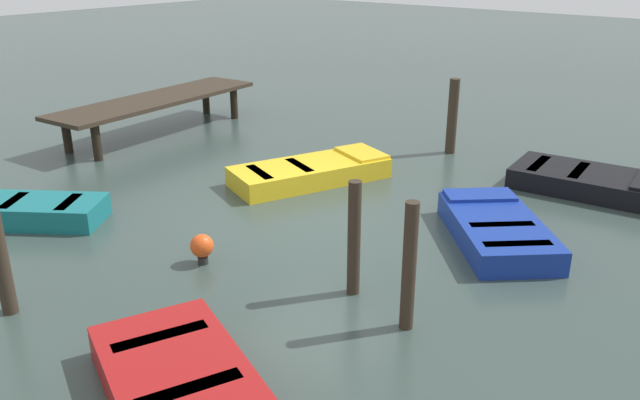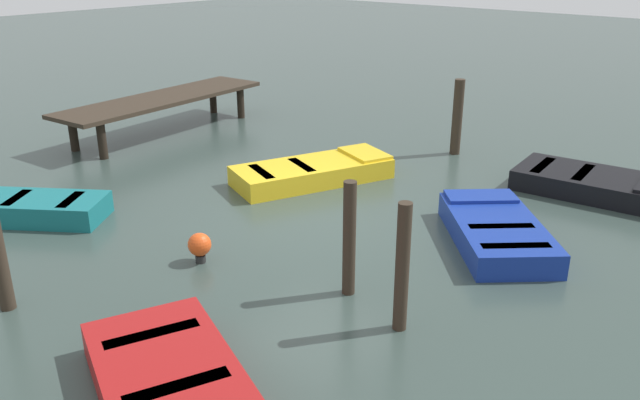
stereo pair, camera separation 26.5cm
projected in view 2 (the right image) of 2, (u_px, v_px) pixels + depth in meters
ground_plane at (320, 218)px, 11.60m from camera, size 80.00×80.00×0.00m
dock_segment at (163, 101)px, 16.60m from camera, size 5.94×2.02×0.95m
rowboat_yellow at (313, 171)px, 13.35m from camera, size 3.47×2.36×0.46m
rowboat_teal at (2, 206)px, 11.55m from camera, size 2.92×3.56×0.46m
rowboat_blue at (496, 231)px, 10.56m from camera, size 2.84×2.76×0.46m
rowboat_black at (595, 183)px, 12.68m from camera, size 1.76×3.00×0.46m
mooring_piling_mid_right at (457, 117)px, 14.89m from camera, size 0.23×0.23×1.75m
mooring_piling_near_right at (349, 239)px, 8.81m from camera, size 0.18×0.18×1.66m
mooring_piling_far_right at (402, 268)px, 7.95m from camera, size 0.18×0.18×1.72m
marker_buoy at (200, 245)px, 9.88m from camera, size 0.36×0.36×0.48m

